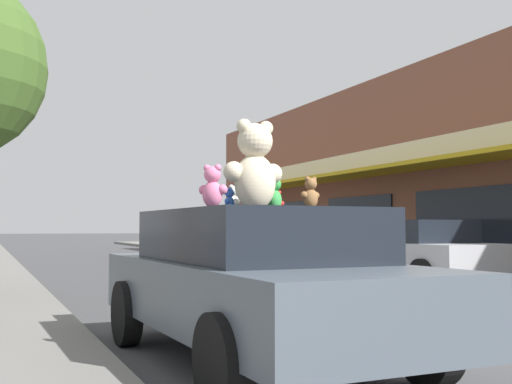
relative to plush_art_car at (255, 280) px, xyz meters
The scene contains 11 objects.
ground_plane 3.12m from the plush_art_car, 11.89° to the left, with size 260.00×260.00×0.00m, color #424244.
plush_art_car is the anchor object (origin of this frame).
teddy_bear_giant 1.14m from the plush_art_car, 67.94° to the left, with size 0.69×0.44×0.92m.
teddy_bear_green 1.00m from the plush_art_car, 44.64° to the left, with size 0.26×0.24×0.37m.
teddy_bear_pink 1.13m from the plush_art_car, 143.25° to the right, with size 0.25×0.26×0.38m.
teddy_bear_red 1.43m from the plush_art_car, 55.10° to the left, with size 0.19×0.13×0.25m.
teddy_bear_brown 1.05m from the plush_art_car, 64.21° to the right, with size 0.22×0.15×0.29m.
teddy_bear_blue 0.89m from the plush_art_car, 106.21° to the left, with size 0.15×0.16×0.23m.
teddy_bear_white 1.08m from the plush_art_car, 86.11° to the left, with size 0.21×0.18×0.29m.
parked_car_far_center 8.24m from the plush_art_car, 41.97° to the left, with size 1.94×4.06×1.45m.
parked_car_far_right 12.86m from the plush_art_car, 61.54° to the left, with size 1.95×4.78×1.57m.
Camera 1 is at (-5.37, -6.32, 1.30)m, focal length 45.00 mm.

